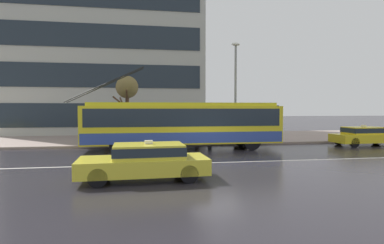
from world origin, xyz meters
The scene contains 14 objects.
ground_plane centered at (0.00, 0.00, 0.00)m, with size 160.00×160.00×0.00m, color #262329.
sidewalk_slab centered at (0.00, 10.31, 0.07)m, with size 80.00×10.00×0.14m, color gray.
lane_centre_line centered at (0.00, -1.20, 0.00)m, with size 72.00×0.14×0.01m, color silver.
trolleybus centered at (-1.16, 3.71, 1.58)m, with size 12.80×2.50×4.98m.
taxi_ahead_of_bus centered at (11.25, 3.64, 0.70)m, with size 4.60×1.89×1.39m.
taxi_oncoming_near centered at (-3.57, -4.14, 0.70)m, with size 4.53×1.96×1.39m.
bus_shelter centered at (-2.91, 7.70, 2.03)m, with size 3.93×1.68×2.53m.
pedestrian_at_shelter centered at (-6.12, 6.45, 1.75)m, with size 1.59×1.59×1.96m.
pedestrian_approaching_curb centered at (0.27, 6.53, 1.77)m, with size 1.32×1.32×2.05m.
pedestrian_walking_past centered at (1.27, 6.83, 1.70)m, with size 1.22×1.22×1.97m.
pedestrian_waiting_by_pole centered at (-4.69, 8.28, 1.65)m, with size 1.30×1.30×1.92m.
street_lamp centered at (2.91, 6.17, 4.27)m, with size 0.60×0.32×7.02m.
street_tree_bare centered at (-4.72, 7.79, 3.91)m, with size 2.17×1.91×4.72m.
office_tower_corner_left centered at (-6.94, 19.87, 10.71)m, with size 18.64×13.38×21.41m.
Camera 1 is at (-3.70, -15.09, 2.52)m, focal length 28.99 mm.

